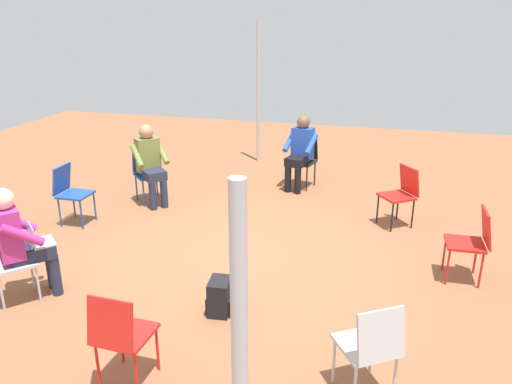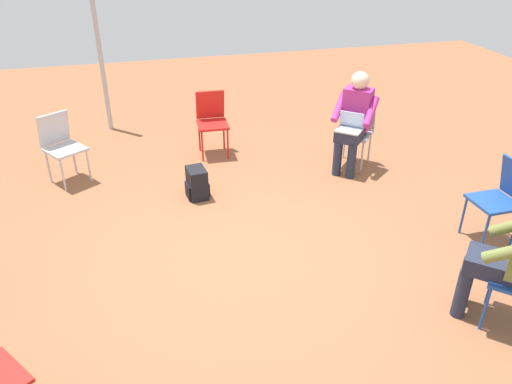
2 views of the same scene
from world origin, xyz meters
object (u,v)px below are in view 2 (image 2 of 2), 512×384
object	(u,v)px
chair_southeast	(357,128)
chair_south	(502,196)
chair_east	(212,118)
person_with_laptop	(354,117)
backpack_near_laptop_user	(197,185)
chair_northeast	(61,143)

from	to	relation	value
chair_southeast	chair_south	size ratio (longest dim) A/B	1.00
chair_east	person_with_laptop	world-z (taller)	person_with_laptop
chair_southeast	chair_south	xyz separation A→B (m)	(-1.99, -0.60, 0.00)
chair_southeast	backpack_near_laptop_user	world-z (taller)	chair_southeast
chair_east	backpack_near_laptop_user	distance (m)	1.29
person_with_laptop	backpack_near_laptop_user	distance (m)	2.11
chair_northeast	backpack_near_laptop_user	size ratio (longest dim) A/B	2.36
person_with_laptop	backpack_near_laptop_user	size ratio (longest dim) A/B	3.44
chair_southeast	chair_northeast	distance (m)	3.65
chair_southeast	chair_northeast	world-z (taller)	same
chair_southeast	chair_northeast	xyz separation A→B (m)	(0.44, 3.62, 0.00)
chair_northeast	person_with_laptop	world-z (taller)	person_with_laptop
chair_south	backpack_near_laptop_user	distance (m)	3.20
chair_southeast	chair_east	distance (m)	1.91
chair_northeast	backpack_near_laptop_user	world-z (taller)	chair_northeast
chair_southeast	backpack_near_laptop_user	distance (m)	2.20
chair_east	chair_south	distance (m)	3.64
chair_southeast	chair_east	xyz separation A→B (m)	(0.80, 1.74, 0.00)
chair_south	person_with_laptop	world-z (taller)	person_with_laptop
chair_northeast	chair_south	bearing A→B (deg)	116.88
chair_northeast	backpack_near_laptop_user	xyz separation A→B (m)	(-0.83, -1.49, -0.34)
chair_northeast	chair_south	xyz separation A→B (m)	(-2.44, -4.23, 0.00)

